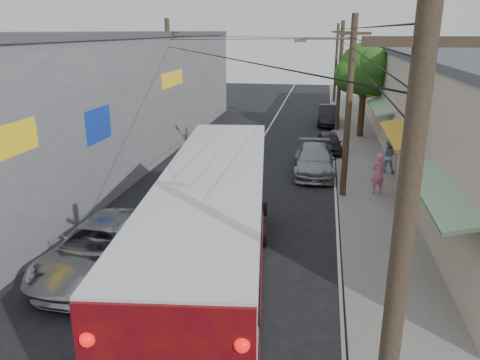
# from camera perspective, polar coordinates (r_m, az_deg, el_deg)

# --- Properties ---
(sidewalk) EXTENTS (3.00, 80.00, 0.12)m
(sidewalk) POSITION_cam_1_polar(r_m,az_deg,el_deg) (28.79, 14.54, 2.60)
(sidewalk) COLOR slate
(sidewalk) RESTS_ON ground
(building_right) EXTENTS (7.09, 40.00, 6.25)m
(building_right) POSITION_cam_1_polar(r_m,az_deg,el_deg) (30.82, 23.16, 8.60)
(building_right) COLOR beige
(building_right) RESTS_ON ground
(building_left) EXTENTS (7.20, 36.00, 7.25)m
(building_left) POSITION_cam_1_polar(r_m,az_deg,el_deg) (28.90, -16.10, 9.81)
(building_left) COLOR gray
(building_left) RESTS_ON ground
(utility_poles) EXTENTS (11.80, 45.28, 8.00)m
(utility_poles) POSITION_cam_1_polar(r_m,az_deg,el_deg) (28.28, 8.19, 11.13)
(utility_poles) COLOR #473828
(utility_poles) RESTS_ON ground
(street_tree) EXTENTS (4.40, 4.00, 6.60)m
(street_tree) POSITION_cam_1_polar(r_m,az_deg,el_deg) (33.99, 15.10, 12.73)
(street_tree) COLOR #3F2B19
(street_tree) RESTS_ON ground
(coach_bus) EXTENTS (4.19, 13.13, 3.72)m
(coach_bus) POSITION_cam_1_polar(r_m,az_deg,el_deg) (13.33, -3.07, -6.11)
(coach_bus) COLOR silver
(coach_bus) RESTS_ON ground
(jeepney) EXTENTS (2.84, 5.74, 1.56)m
(jeepney) POSITION_cam_1_polar(r_m,az_deg,el_deg) (15.53, -16.58, -7.91)
(jeepney) COLOR #B1B0B7
(jeepney) RESTS_ON ground
(parked_suv) EXTENTS (2.26, 5.16, 1.47)m
(parked_suv) POSITION_cam_1_polar(r_m,az_deg,el_deg) (25.19, 9.05, 2.41)
(parked_suv) COLOR #93949A
(parked_suv) RESTS_ON ground
(parked_car_mid) EXTENTS (1.81, 3.84, 1.27)m
(parked_car_mid) POSITION_cam_1_polar(r_m,az_deg,el_deg) (29.75, 10.81, 4.48)
(parked_car_mid) COLOR #26252A
(parked_car_mid) RESTS_ON ground
(parked_car_far) EXTENTS (1.71, 4.75, 1.56)m
(parked_car_far) POSITION_cam_1_polar(r_m,az_deg,el_deg) (38.82, 10.77, 7.78)
(parked_car_far) COLOR black
(parked_car_far) RESTS_ON ground
(pedestrian_near) EXTENTS (0.81, 0.69, 1.88)m
(pedestrian_near) POSITION_cam_1_polar(r_m,az_deg,el_deg) (22.32, 16.45, 0.75)
(pedestrian_near) COLOR pink
(pedestrian_near) RESTS_ON sidewalk
(pedestrian_far) EXTENTS (0.96, 0.80, 1.80)m
(pedestrian_far) POSITION_cam_1_polar(r_m,az_deg,el_deg) (25.85, 17.56, 2.84)
(pedestrian_far) COLOR #96A8DB
(pedestrian_far) RESTS_ON sidewalk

